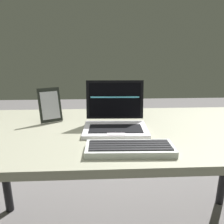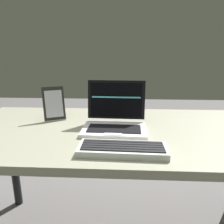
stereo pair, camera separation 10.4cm
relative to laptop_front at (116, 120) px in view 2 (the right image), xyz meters
name	(u,v)px [view 2 (the right image)]	position (x,y,z in m)	size (l,w,h in m)	color
desk	(123,143)	(0.04, 0.00, -0.12)	(1.66, 0.77, 0.73)	gray
laptop_front	(116,120)	(0.00, 0.00, 0.00)	(0.31, 0.25, 0.23)	silver
external_keyboard	(123,149)	(0.04, -0.26, -0.03)	(0.34, 0.14, 0.03)	silver
photo_frame	(55,104)	(-0.35, 0.13, 0.05)	(0.13, 0.10, 0.18)	black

